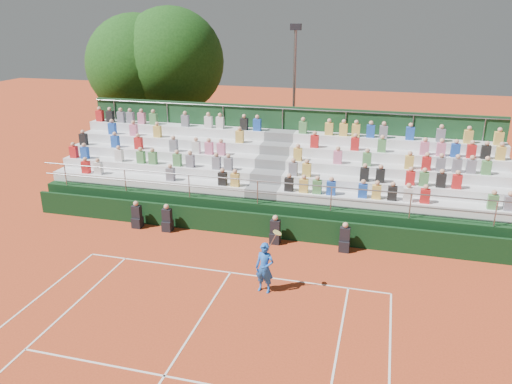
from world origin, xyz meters
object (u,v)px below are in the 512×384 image
(tree_west, at_px, (137,66))
(floodlight_mast, at_px, (294,86))
(tennis_player, at_px, (265,268))
(tree_east, at_px, (171,61))

(tree_west, bearing_deg, floodlight_mast, 4.45)
(tennis_player, relative_size, floodlight_mast, 0.28)
(tree_east, relative_size, floodlight_mast, 1.12)
(floodlight_mast, bearing_deg, tennis_player, -82.61)
(tennis_player, height_order, tree_west, tree_west)
(tree_west, height_order, tree_east, tree_east)
(tree_east, bearing_deg, tennis_player, -56.72)
(tennis_player, xyz_separation_m, tree_east, (-9.18, 13.99, 5.04))
(tree_west, relative_size, floodlight_mast, 1.07)
(tennis_player, relative_size, tree_west, 0.26)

